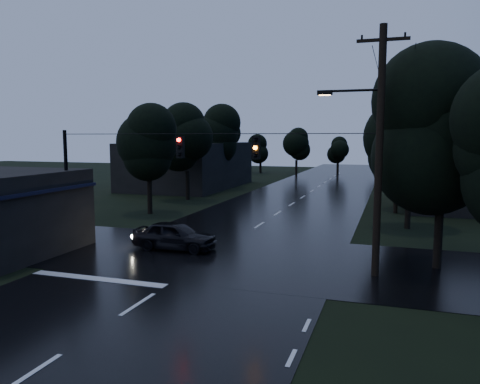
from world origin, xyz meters
The scene contains 17 objects.
ground centered at (0.00, 0.00, 0.00)m, with size 160.00×160.00×0.00m, color black.
main_road centered at (0.00, 30.00, 0.00)m, with size 12.00×120.00×0.02m, color black.
cross_street centered at (0.00, 12.00, 0.00)m, with size 60.00×9.00×0.02m, color black.
building_far_right centered at (14.00, 34.00, 2.20)m, with size 10.00×14.00×4.40m, color black.
building_far_left centered at (-14.00, 40.00, 2.50)m, with size 10.00×16.00×5.00m, color black.
utility_pole_main centered at (7.41, 11.00, 5.26)m, with size 3.50×0.30×10.00m.
utility_pole_far centered at (8.30, 28.00, 3.88)m, with size 2.00×0.30×7.50m.
anchor_pole_left centered at (-7.50, 11.00, 3.00)m, with size 0.18×0.18×6.00m, color black.
span_signals centered at (0.56, 10.99, 5.24)m, with size 15.00×0.37×1.12m.
tree_corner_near centered at (10.00, 13.00, 5.99)m, with size 4.48×4.48×9.44m.
tree_left_a centered at (-9.00, 22.00, 5.24)m, with size 3.92×3.92×8.26m.
tree_left_b centered at (-9.60, 30.00, 5.62)m, with size 4.20×4.20×8.85m.
tree_left_c centered at (-10.20, 40.00, 5.99)m, with size 4.48×4.48×9.44m.
tree_right_a centered at (9.00, 22.00, 5.62)m, with size 4.20×4.20×8.85m.
tree_right_b centered at (9.60, 30.00, 5.99)m, with size 4.48×4.48×9.44m.
tree_right_c centered at (10.20, 40.00, 6.37)m, with size 4.76×4.76×10.03m.
car centered at (-2.29, 12.50, 0.72)m, with size 1.71×4.24×1.45m, color black.
Camera 1 is at (8.08, -8.43, 5.66)m, focal length 35.00 mm.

